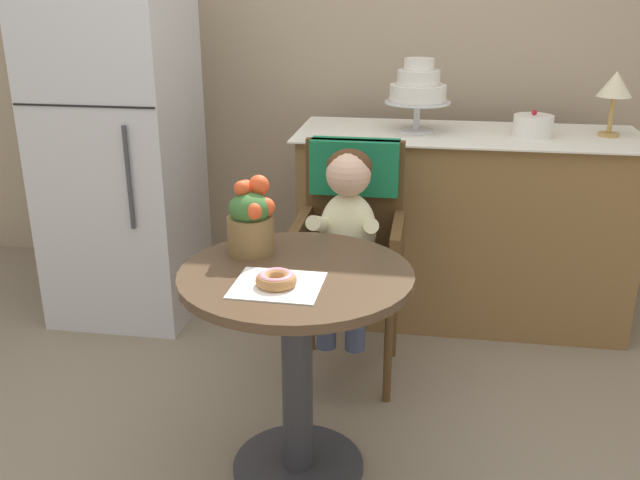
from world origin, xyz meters
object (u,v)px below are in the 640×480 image
object	(u,v)px
seated_child	(347,225)
flower_vase	(251,218)
cafe_table	(297,334)
round_layer_cake	(533,126)
wicker_chair	(352,221)
refrigerator	(119,141)
table_lamp	(615,87)
tiered_cake_stand	(418,89)
donut_front	(276,279)

from	to	relation	value
seated_child	flower_vase	world-z (taller)	flower_vase
cafe_table	round_layer_cake	xyz separation A→B (m)	(0.83, 1.27, 0.44)
wicker_chair	refrigerator	size ratio (longest dim) A/B	0.56
table_lamp	flower_vase	bearing A→B (deg)	-138.10
tiered_cake_stand	refrigerator	world-z (taller)	refrigerator
cafe_table	wicker_chair	world-z (taller)	wicker_chair
round_layer_cake	table_lamp	world-z (taller)	table_lamp
round_layer_cake	refrigerator	xyz separation A→B (m)	(-1.88, -0.17, -0.10)
donut_front	table_lamp	bearing A→B (deg)	50.50
seated_child	flower_vase	xyz separation A→B (m)	(-0.26, -0.44, 0.16)
seated_child	round_layer_cake	xyz separation A→B (m)	(0.74, 0.69, 0.27)
wicker_chair	tiered_cake_stand	distance (m)	0.76
cafe_table	refrigerator	xyz separation A→B (m)	(-1.05, 1.10, 0.34)
donut_front	round_layer_cake	world-z (taller)	round_layer_cake
table_lamp	refrigerator	size ratio (longest dim) A/B	0.17
wicker_chair	seated_child	xyz separation A→B (m)	(0.00, -0.16, 0.04)
cafe_table	donut_front	distance (m)	0.27
round_layer_cake	refrigerator	world-z (taller)	refrigerator
round_layer_cake	tiered_cake_stand	bearing A→B (deg)	176.40
wicker_chair	cafe_table	bearing A→B (deg)	-96.84
donut_front	flower_vase	distance (m)	0.30
seated_child	refrigerator	world-z (taller)	refrigerator
seated_child	donut_front	size ratio (longest dim) A/B	6.04
round_layer_cake	refrigerator	bearing A→B (deg)	-174.89
cafe_table	table_lamp	distance (m)	1.87
flower_vase	refrigerator	world-z (taller)	refrigerator
wicker_chair	table_lamp	distance (m)	1.32
donut_front	refrigerator	distance (m)	1.59
table_lamp	refrigerator	world-z (taller)	refrigerator
flower_vase	refrigerator	size ratio (longest dim) A/B	0.15
tiered_cake_stand	flower_vase	bearing A→B (deg)	-112.57
tiered_cake_stand	round_layer_cake	bearing A→B (deg)	-3.60
cafe_table	round_layer_cake	bearing A→B (deg)	56.94
donut_front	refrigerator	bearing A→B (deg)	129.80
refrigerator	round_layer_cake	bearing A→B (deg)	5.11
seated_child	wicker_chair	bearing A→B (deg)	90.00
donut_front	wicker_chair	bearing A→B (deg)	82.05
refrigerator	donut_front	bearing A→B (deg)	-50.20
table_lamp	refrigerator	xyz separation A→B (m)	(-2.21, -0.23, -0.27)
cafe_table	donut_front	size ratio (longest dim) A/B	5.98
wicker_chair	donut_front	size ratio (longest dim) A/B	7.93
cafe_table	table_lamp	size ratio (longest dim) A/B	2.53
seated_child	flower_vase	bearing A→B (deg)	-120.13
cafe_table	refrigerator	size ratio (longest dim) A/B	0.42
donut_front	round_layer_cake	xyz separation A→B (m)	(0.86, 1.39, 0.20)
donut_front	round_layer_cake	bearing A→B (deg)	58.22
cafe_table	tiered_cake_stand	distance (m)	1.46
flower_vase	donut_front	bearing A→B (deg)	-61.73
cafe_table	table_lamp	bearing A→B (deg)	48.90
flower_vase	table_lamp	distance (m)	1.81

